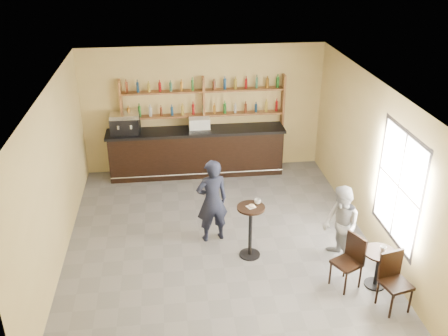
{
  "coord_description": "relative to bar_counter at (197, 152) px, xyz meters",
  "views": [
    {
      "loc": [
        -0.89,
        -8.37,
        5.73
      ],
      "look_at": [
        0.2,
        0.8,
        1.25
      ],
      "focal_mm": 40.0,
      "sensor_mm": 36.0,
      "label": 1
    }
  ],
  "objects": [
    {
      "name": "napkin",
      "position": [
        0.76,
        -3.69,
        0.48
      ],
      "size": [
        0.2,
        0.2,
        0.0
      ],
      "primitive_type": "cube",
      "rotation": [
        0.0,
        0.0,
        0.47
      ],
      "color": "white",
      "rests_on": "pedestal_table"
    },
    {
      "name": "cup_cafe",
      "position": [
        2.87,
        -4.83,
        0.17
      ],
      "size": [
        0.14,
        0.14,
        0.1
      ],
      "primitive_type": "imported",
      "rotation": [
        0.0,
        0.0,
        -0.34
      ],
      "color": "white",
      "rests_on": "cafe_table"
    },
    {
      "name": "wall_left",
      "position": [
        -2.78,
        -3.15,
        1.0
      ],
      "size": [
        0.0,
        7.0,
        7.0
      ],
      "primitive_type": "plane",
      "rotation": [
        1.57,
        0.0,
        1.57
      ],
      "color": "#D6BD7A",
      "rests_on": "floor"
    },
    {
      "name": "patron_second",
      "position": [
        2.37,
        -4.06,
        0.18
      ],
      "size": [
        0.65,
        0.8,
        1.56
      ],
      "primitive_type": "imported",
      "rotation": [
        0.0,
        0.0,
        -1.49
      ],
      "color": "gray",
      "rests_on": "floor"
    },
    {
      "name": "wall_back",
      "position": [
        0.22,
        0.35,
        1.0
      ],
      "size": [
        7.0,
        0.0,
        7.0
      ],
      "primitive_type": "plane",
      "rotation": [
        1.57,
        0.0,
        0.0
      ],
      "color": "#D6BD7A",
      "rests_on": "floor"
    },
    {
      "name": "man_main",
      "position": [
        0.1,
        -3.03,
        0.28
      ],
      "size": [
        0.72,
        0.55,
        1.76
      ],
      "primitive_type": "imported",
      "rotation": [
        0.0,
        0.0,
        3.36
      ],
      "color": "black",
      "rests_on": "floor"
    },
    {
      "name": "ceiling",
      "position": [
        0.22,
        -3.15,
        2.6
      ],
      "size": [
        7.0,
        7.0,
        0.0
      ],
      "primitive_type": "plane",
      "rotation": [
        3.14,
        0.0,
        0.0
      ],
      "color": "white",
      "rests_on": "wall_back"
    },
    {
      "name": "shelf_unit",
      "position": [
        0.22,
        0.22,
        1.21
      ],
      "size": [
        4.0,
        0.26,
        1.4
      ],
      "primitive_type": null,
      "color": "brown",
      "rests_on": "wall_back"
    },
    {
      "name": "wall_front",
      "position": [
        0.22,
        -6.65,
        1.0
      ],
      "size": [
        7.0,
        0.0,
        7.0
      ],
      "primitive_type": "plane",
      "rotation": [
        -1.57,
        0.0,
        0.0
      ],
      "color": "#D6BD7A",
      "rests_on": "floor"
    },
    {
      "name": "cafe_table",
      "position": [
        2.82,
        -4.83,
        -0.24
      ],
      "size": [
        0.61,
        0.61,
        0.71
      ],
      "primitive_type": null,
      "rotation": [
        0.0,
        0.0,
        0.08
      ],
      "color": "black",
      "rests_on": "floor"
    },
    {
      "name": "wall_right",
      "position": [
        3.22,
        -3.15,
        1.0
      ],
      "size": [
        0.0,
        7.0,
        7.0
      ],
      "primitive_type": "plane",
      "rotation": [
        1.57,
        0.0,
        -1.57
      ],
      "color": "#D6BD7A",
      "rests_on": "floor"
    },
    {
      "name": "pedestal_table",
      "position": [
        0.76,
        -3.69,
        -0.06
      ],
      "size": [
        0.66,
        0.66,
        1.08
      ],
      "primitive_type": null,
      "rotation": [
        0.0,
        0.0,
        0.31
      ],
      "color": "black",
      "rests_on": "floor"
    },
    {
      "name": "espresso_machine",
      "position": [
        -1.71,
        0.0,
        0.85
      ],
      "size": [
        0.72,
        0.49,
        0.5
      ],
      "primitive_type": null,
      "rotation": [
        0.0,
        0.0,
        -0.06
      ],
      "color": "black",
      "rests_on": "bar_counter"
    },
    {
      "name": "cup_pedestal",
      "position": [
        0.9,
        -3.59,
        0.53
      ],
      "size": [
        0.14,
        0.14,
        0.1
      ],
      "primitive_type": "imported",
      "rotation": [
        0.0,
        0.0,
        -0.16
      ],
      "color": "white",
      "rests_on": "pedestal_table"
    },
    {
      "name": "window_pane",
      "position": [
        3.21,
        -4.35,
        1.1
      ],
      "size": [
        0.0,
        2.0,
        2.0
      ],
      "primitive_type": "plane",
      "rotation": [
        1.57,
        0.0,
        -1.57
      ],
      "color": "white",
      "rests_on": "wall_right"
    },
    {
      "name": "chair_west",
      "position": [
        2.27,
        -4.78,
        -0.11
      ],
      "size": [
        0.57,
        0.57,
        0.98
      ],
      "primitive_type": null,
      "rotation": [
        0.0,
        0.0,
        -1.1
      ],
      "color": "black",
      "rests_on": "floor"
    },
    {
      "name": "bar_counter",
      "position": [
        0.0,
        0.0,
        0.0
      ],
      "size": [
        4.42,
        0.86,
        1.2
      ],
      "primitive_type": null,
      "color": "black",
      "rests_on": "floor"
    },
    {
      "name": "window_frame",
      "position": [
        3.21,
        -4.35,
        1.1
      ],
      "size": [
        0.04,
        1.7,
        2.1
      ],
      "primitive_type": null,
      "color": "black",
      "rests_on": "wall_right"
    },
    {
      "name": "floor",
      "position": [
        0.22,
        -3.15,
        -0.6
      ],
      "size": [
        7.0,
        7.0,
        0.0
      ],
      "primitive_type": "plane",
      "color": "slate",
      "rests_on": "ground"
    },
    {
      "name": "donut",
      "position": [
        0.77,
        -3.7,
        0.51
      ],
      "size": [
        0.15,
        0.15,
        0.04
      ],
      "primitive_type": "torus",
      "rotation": [
        0.0,
        0.0,
        -0.37
      ],
      "color": "#C88B49",
      "rests_on": "napkin"
    },
    {
      "name": "pastry_case",
      "position": [
        0.09,
        0.0,
        0.76
      ],
      "size": [
        0.58,
        0.5,
        0.32
      ],
      "primitive_type": null,
      "rotation": [
        0.0,
        0.0,
        0.15
      ],
      "color": "silver",
      "rests_on": "bar_counter"
    },
    {
      "name": "chair_south",
      "position": [
        2.87,
        -5.43,
        -0.09
      ],
      "size": [
        0.53,
        0.53,
        1.01
      ],
      "primitive_type": null,
      "rotation": [
        0.0,
        0.0,
        0.23
      ],
      "color": "black",
      "rests_on": "floor"
    },
    {
      "name": "liquor_bottles",
      "position": [
        0.22,
        0.22,
        1.38
      ],
      "size": [
        3.68,
        0.1,
        1.0
      ],
      "primitive_type": null,
      "color": "#8C5919",
      "rests_on": "shelf_unit"
    }
  ]
}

